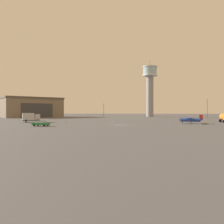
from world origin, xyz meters
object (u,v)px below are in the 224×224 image
car_green (41,123)px  light_post_east (104,109)px  control_tower (150,85)px  traffic_cone_mid_apron (100,123)px  truck_box_silver (31,117)px  traffic_cone_near_right (113,123)px  traffic_cone_near_left (66,122)px  airplane_blue (191,119)px  light_post_west (207,106)px

car_green → light_post_east: bearing=93.1°
control_tower → car_green: (-37.42, -82.96, -19.62)m
traffic_cone_mid_apron → car_green: bearing=-149.6°
truck_box_silver → traffic_cone_near_right: truck_box_silver is taller
car_green → traffic_cone_near_left: bearing=88.1°
car_green → traffic_cone_near_left: 12.71m
light_post_east → traffic_cone_near_left: (-6.98, -49.31, -4.58)m
control_tower → car_green: size_ratio=7.74×
light_post_east → traffic_cone_mid_apron: size_ratio=13.86×
airplane_blue → traffic_cone_near_right: 23.60m
airplane_blue → truck_box_silver: truck_box_silver is taller
light_post_west → traffic_cone_mid_apron: size_ratio=17.56×
traffic_cone_near_right → control_tower: bearing=74.8°
control_tower → car_green: control_tower is taller
light_post_west → traffic_cone_near_right: 62.64m
traffic_cone_near_right → truck_box_silver: bearing=166.9°
traffic_cone_near_right → traffic_cone_mid_apron: traffic_cone_mid_apron is taller
car_green → traffic_cone_near_left: (3.13, 12.31, -0.41)m
light_post_west → truck_box_silver: bearing=-152.7°
light_post_west → traffic_cone_near_left: (-58.97, -42.41, -5.72)m
airplane_blue → traffic_cone_mid_apron: airplane_blue is taller
car_green → light_post_east: 62.58m
traffic_cone_near_left → light_post_west: bearing=35.7°
truck_box_silver → traffic_cone_mid_apron: bearing=-49.5°
control_tower → light_post_west: control_tower is taller
car_green → light_post_west: size_ratio=0.45×
traffic_cone_mid_apron → truck_box_silver: bearing=159.6°
control_tower → traffic_cone_near_left: size_ratio=53.53×
airplane_blue → truck_box_silver: (-51.66, 4.04, 0.45)m
truck_box_silver → traffic_cone_mid_apron: size_ratio=10.05×
light_post_west → traffic_cone_near_right: light_post_west is taller
truck_box_silver → light_post_east: light_post_east is taller
truck_box_silver → airplane_blue: bearing=-33.6°
light_post_west → traffic_cone_near_right: size_ratio=17.83×
airplane_blue → light_post_east: light_post_east is taller
truck_box_silver → light_post_west: size_ratio=0.57×
traffic_cone_mid_apron → light_post_west: bearing=44.1°
control_tower → traffic_cone_mid_apron: 80.78m
control_tower → light_post_west: 40.14m
control_tower → traffic_cone_near_left: 81.04m
light_post_west → light_post_east: 52.46m
airplane_blue → car_green: airplane_blue is taller
car_green → traffic_cone_near_left: car_green is taller
light_post_west → traffic_cone_near_left: 72.87m
truck_box_silver → traffic_cone_mid_apron: 26.15m
truck_box_silver → traffic_cone_near_left: size_ratio=8.87×
truck_box_silver → traffic_cone_near_left: (13.52, -5.04, -1.38)m
airplane_blue → car_green: size_ratio=1.97×
light_post_west → light_post_east: (-52.00, 6.89, -1.14)m
light_post_west → traffic_cone_near_left: size_ratio=15.51×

